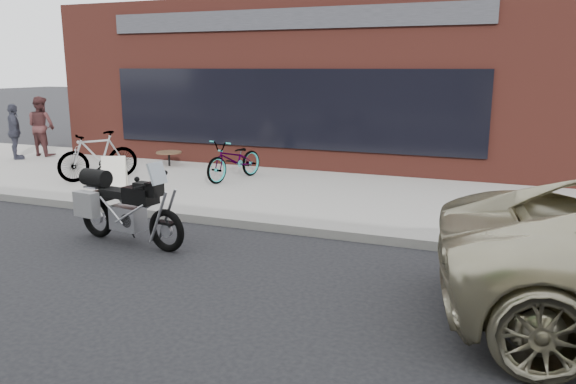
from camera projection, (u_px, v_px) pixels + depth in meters
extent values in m
plane|color=black|center=(135.00, 337.00, 5.81)|extent=(120.00, 120.00, 0.00)
cube|color=gray|center=(335.00, 193.00, 12.14)|extent=(44.00, 6.00, 0.15)
cube|color=#59241C|center=(340.00, 82.00, 18.74)|extent=(14.00, 10.00, 4.50)
cube|color=black|center=(283.00, 109.00, 14.30)|extent=(10.00, 0.08, 2.00)
cube|color=#2B2C31|center=(283.00, 19.00, 13.82)|extent=(10.00, 0.08, 0.50)
torus|color=black|center=(98.00, 217.00, 9.19)|extent=(0.68, 0.21, 0.67)
torus|color=black|center=(167.00, 230.00, 8.45)|extent=(0.68, 0.21, 0.67)
cube|color=#B7B7BC|center=(128.00, 218.00, 8.82)|extent=(0.59, 0.38, 0.38)
cube|color=black|center=(140.00, 195.00, 8.59)|extent=(0.54, 0.39, 0.26)
cube|color=black|center=(117.00, 193.00, 8.84)|extent=(0.58, 0.36, 0.12)
cube|color=black|center=(102.00, 195.00, 9.03)|extent=(0.33, 0.26, 0.14)
cube|color=black|center=(155.00, 189.00, 8.42)|extent=(0.21, 0.26, 0.22)
cube|color=silver|center=(157.00, 173.00, 8.33)|extent=(0.18, 0.32, 0.33)
cylinder|color=black|center=(151.00, 184.00, 8.44)|extent=(0.13, 0.69, 0.03)
cube|color=#B7B7BC|center=(97.00, 186.00, 9.06)|extent=(0.32, 0.34, 0.03)
cube|color=slate|center=(86.00, 204.00, 8.87)|extent=(0.44, 0.24, 0.40)
cylinder|color=black|center=(96.00, 178.00, 9.03)|extent=(0.51, 0.35, 0.28)
cylinder|color=#B7B7BC|center=(118.00, 216.00, 9.17)|extent=(0.56, 0.16, 0.19)
imported|color=gray|center=(235.00, 160.00, 13.09)|extent=(1.06, 1.92, 0.95)
imported|color=gray|center=(98.00, 156.00, 13.10)|extent=(1.44, 1.87, 1.13)
cube|color=silver|center=(114.00, 176.00, 11.61)|extent=(0.54, 0.45, 0.78)
cube|color=silver|center=(115.00, 174.00, 11.81)|extent=(0.54, 0.45, 0.78)
cylinder|color=black|center=(169.00, 159.00, 15.00)|extent=(0.06, 0.06, 0.35)
cylinder|color=#493422|center=(169.00, 152.00, 14.96)|extent=(0.67, 0.67, 0.04)
imported|color=#472525|center=(41.00, 126.00, 16.60)|extent=(0.90, 0.72, 1.76)
imported|color=#323340|center=(15.00, 132.00, 15.96)|extent=(0.97, 0.87, 1.58)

